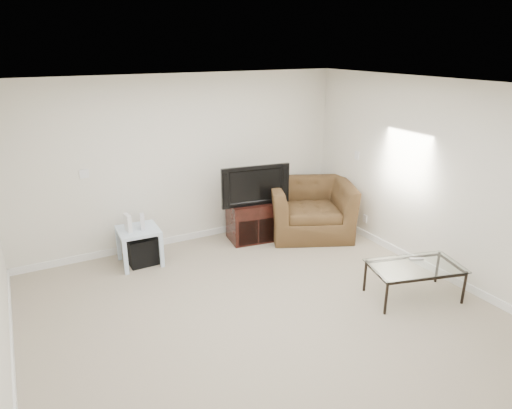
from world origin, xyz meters
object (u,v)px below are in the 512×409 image
tv_stand (253,221)px  coffee_table (413,281)px  side_table (140,246)px  television (253,184)px  recliner (310,200)px  subwoofer (142,250)px

tv_stand → coffee_table: 2.59m
tv_stand → side_table: bearing=-172.4°
television → recliner: television is taller
tv_stand → side_table: tv_stand is taller
coffee_table → recliner: bearing=89.3°
television → subwoofer: television is taller
television → side_table: size_ratio=1.82×
tv_stand → subwoofer: tv_stand is taller
tv_stand → television: 0.60m
tv_stand → side_table: (-1.76, 0.00, -0.05)m
side_table → tv_stand: bearing=0.0°
tv_stand → side_table: size_ratio=1.36×
coffee_table → tv_stand: bearing=109.8°
subwoofer → recliner: bearing=-5.3°
tv_stand → recliner: bearing=-6.3°
coffee_table → television: bearing=110.1°
recliner → side_table: bearing=-160.4°
recliner → coffee_table: size_ratio=1.21×
tv_stand → subwoofer: size_ratio=1.82×
recliner → tv_stand: bearing=-169.5°
television → side_table: (-1.76, 0.03, -0.65)m
subwoofer → recliner: size_ratio=0.31×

